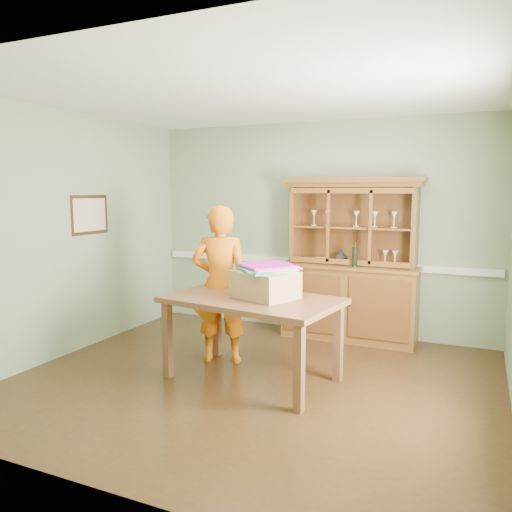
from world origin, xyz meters
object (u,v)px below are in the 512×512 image
at_px(dining_table, 252,307).
at_px(person, 221,284).
at_px(china_hutch, 350,283).
at_px(cardboard_box, 265,284).

relative_size(dining_table, person, 1.04).
bearing_deg(person, china_hutch, -145.66).
bearing_deg(cardboard_box, china_hutch, 76.09).
relative_size(cardboard_box, person, 0.33).
height_order(dining_table, cardboard_box, cardboard_box).
bearing_deg(dining_table, person, 154.99).
bearing_deg(china_hutch, dining_table, -107.13).
relative_size(china_hutch, dining_table, 1.13).
relative_size(china_hutch, person, 1.18).
xyz_separation_m(dining_table, cardboard_box, (0.12, 0.05, 0.22)).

